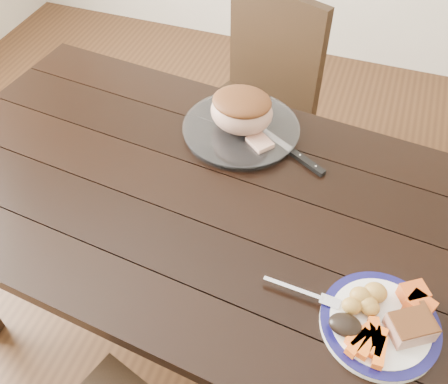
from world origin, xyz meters
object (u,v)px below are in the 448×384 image
(dining_table, at_px, (200,214))
(dinner_plate, at_px, (379,324))
(roast_joint, at_px, (242,112))
(carving_knife, at_px, (297,156))
(serving_platter, at_px, (241,130))
(pork_slice, at_px, (410,327))
(chair_far, at_px, (255,99))
(fork, at_px, (307,294))

(dining_table, distance_m, dinner_plate, 0.57)
(roast_joint, xyz_separation_m, carving_knife, (0.19, -0.05, -0.07))
(dining_table, xyz_separation_m, dinner_plate, (0.51, -0.24, 0.10))
(serving_platter, distance_m, roast_joint, 0.07)
(serving_platter, bearing_deg, pork_slice, -43.66)
(serving_platter, height_order, roast_joint, roast_joint)
(dinner_plate, bearing_deg, roast_joint, 133.40)
(dinner_plate, relative_size, pork_slice, 2.94)
(dining_table, relative_size, chair_far, 1.81)
(fork, bearing_deg, roast_joint, 126.44)
(serving_platter, xyz_separation_m, pork_slice, (0.54, -0.51, 0.03))
(dining_table, xyz_separation_m, pork_slice, (0.57, -0.24, 0.13))
(dining_table, relative_size, dinner_plate, 6.56)
(chair_far, relative_size, carving_knife, 3.21)
(dining_table, distance_m, fork, 0.43)
(dinner_plate, height_order, fork, fork)
(serving_platter, relative_size, fork, 1.92)
(chair_far, xyz_separation_m, pork_slice, (0.62, -0.97, 0.27))
(serving_platter, relative_size, carving_knife, 1.18)
(fork, bearing_deg, chair_far, 116.61)
(chair_far, bearing_deg, dinner_plate, 141.49)
(dinner_plate, xyz_separation_m, fork, (-0.16, 0.01, 0.01))
(roast_joint, bearing_deg, dining_table, -96.49)
(pork_slice, bearing_deg, dinner_plate, 175.24)
(carving_knife, bearing_deg, fork, -44.35)
(dining_table, height_order, carving_knife, carving_knife)
(dining_table, xyz_separation_m, serving_platter, (0.03, 0.27, 0.10))
(chair_far, relative_size, dinner_plate, 3.62)
(chair_far, bearing_deg, carving_knife, 139.17)
(fork, distance_m, roast_joint, 0.59)
(roast_joint, bearing_deg, pork_slice, -43.66)
(chair_far, distance_m, dinner_plate, 1.15)
(pork_slice, xyz_separation_m, fork, (-0.22, 0.02, -0.02))
(dinner_plate, bearing_deg, chair_far, 120.30)
(chair_far, height_order, roast_joint, chair_far)
(pork_slice, distance_m, roast_joint, 0.74)
(dinner_plate, height_order, carving_knife, dinner_plate)
(dinner_plate, distance_m, roast_joint, 0.70)
(dining_table, xyz_separation_m, carving_knife, (0.22, 0.22, 0.10))
(dining_table, distance_m, roast_joint, 0.32)
(dinner_plate, bearing_deg, pork_slice, -4.76)
(dining_table, bearing_deg, fork, -32.47)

